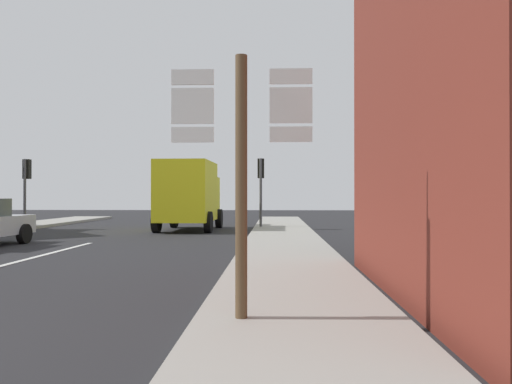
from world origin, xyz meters
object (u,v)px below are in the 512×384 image
at_px(delivery_truck, 189,194).
at_px(traffic_light_far_left, 26,178).
at_px(traffic_light_far_right, 261,177).
at_px(route_sign_post, 241,166).

distance_m(delivery_truck, traffic_light_far_left, 7.65).
height_order(delivery_truck, traffic_light_far_right, traffic_light_far_right).
xyz_separation_m(delivery_truck, route_sign_post, (3.46, -16.77, 0.26)).
xyz_separation_m(route_sign_post, traffic_light_far_left, (-11.06, 17.14, 0.48)).
bearing_deg(traffic_light_far_left, route_sign_post, -57.15).
xyz_separation_m(delivery_truck, traffic_light_far_right, (3.20, 0.79, 0.77)).
relative_size(delivery_truck, traffic_light_far_right, 1.54).
height_order(delivery_truck, traffic_light_far_left, traffic_light_far_left).
height_order(route_sign_post, traffic_light_far_right, traffic_light_far_right).
bearing_deg(delivery_truck, traffic_light_far_left, 177.23).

